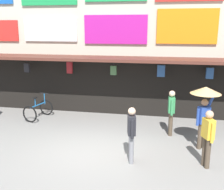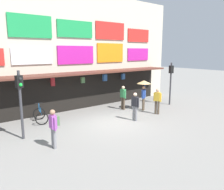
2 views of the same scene
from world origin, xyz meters
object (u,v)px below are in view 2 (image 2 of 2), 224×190
object	(u,v)px
traffic_light_far	(171,77)
pedestrian_in_purple	(157,100)
traffic_light_near	(20,94)
pedestrian_in_red	(54,126)
bicycle_parked	(41,116)
pedestrian_with_umbrella	(144,87)
pedestrian_in_yellow	(135,105)
pedestrian_in_black	(123,96)

from	to	relation	value
traffic_light_far	pedestrian_in_purple	world-z (taller)	traffic_light_far
traffic_light_near	pedestrian_in_red	xyz separation A→B (m)	(0.71, -1.85, -1.16)
bicycle_parked	pedestrian_with_umbrella	bearing A→B (deg)	-15.40
traffic_light_near	bicycle_parked	bearing A→B (deg)	50.76
pedestrian_in_red	pedestrian_in_yellow	xyz separation A→B (m)	(5.33, 0.61, -0.04)
pedestrian_in_red	pedestrian_in_black	xyz separation A→B (m)	(6.49, 2.98, -0.04)
bicycle_parked	pedestrian_in_yellow	bearing A→B (deg)	-35.58
traffic_light_near	pedestrian_in_black	world-z (taller)	traffic_light_near
traffic_light_near	pedestrian_in_yellow	size ratio (longest dim) A/B	1.90
pedestrian_in_black	bicycle_parked	bearing A→B (deg)	171.76
pedestrian_in_yellow	pedestrian_in_black	size ratio (longest dim) A/B	1.00
pedestrian_with_umbrella	traffic_light_near	bearing A→B (deg)	-179.08
pedestrian_in_purple	pedestrian_in_black	world-z (taller)	same
bicycle_parked	pedestrian_in_black	xyz separation A→B (m)	(5.61, -0.81, 0.55)
pedestrian_in_black	pedestrian_in_yellow	bearing A→B (deg)	-116.11
bicycle_parked	pedestrian_in_black	bearing A→B (deg)	-8.24
bicycle_parked	pedestrian_in_black	distance (m)	5.70
bicycle_parked	pedestrian_in_black	size ratio (longest dim) A/B	0.77
traffic_light_near	pedestrian_in_black	bearing A→B (deg)	8.97
traffic_light_near	bicycle_parked	size ratio (longest dim) A/B	2.47
pedestrian_in_purple	pedestrian_in_red	xyz separation A→B (m)	(-7.45, -0.73, 0.04)
traffic_light_far	pedestrian_in_yellow	distance (m)	5.23
pedestrian_with_umbrella	pedestrian_in_black	xyz separation A→B (m)	(-1.00, 1.01, -0.69)
traffic_light_far	pedestrian_in_red	world-z (taller)	traffic_light_far
traffic_light_near	traffic_light_far	distance (m)	10.97
pedestrian_in_purple	pedestrian_in_red	bearing A→B (deg)	-174.39
traffic_light_far	pedestrian_in_red	bearing A→B (deg)	-169.70
pedestrian_in_purple	pedestrian_with_umbrella	bearing A→B (deg)	88.50
traffic_light_near	bicycle_parked	world-z (taller)	traffic_light_near
traffic_light_near	bicycle_parked	xyz separation A→B (m)	(1.59, 1.95, -1.75)
traffic_light_near	pedestrian_in_purple	world-z (taller)	traffic_light_near
bicycle_parked	pedestrian_in_red	bearing A→B (deg)	-103.02
traffic_light_far	bicycle_parked	xyz separation A→B (m)	(-9.38, 1.93, -1.75)
pedestrian_in_purple	traffic_light_far	bearing A→B (deg)	21.98
pedestrian_with_umbrella	pedestrian_in_black	distance (m)	1.58
bicycle_parked	pedestrian_with_umbrella	distance (m)	6.97
traffic_light_far	pedestrian_with_umbrella	world-z (taller)	traffic_light_far
bicycle_parked	pedestrian_in_red	xyz separation A→B (m)	(-0.88, -3.80, 0.59)
traffic_light_far	pedestrian_in_yellow	size ratio (longest dim) A/B	1.90
pedestrian_in_red	pedestrian_with_umbrella	bearing A→B (deg)	14.80
traffic_light_far	pedestrian_in_black	bearing A→B (deg)	163.48
bicycle_parked	pedestrian_in_black	world-z (taller)	pedestrian_in_black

